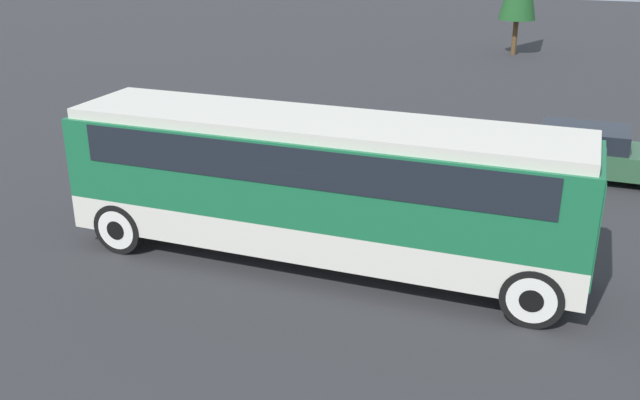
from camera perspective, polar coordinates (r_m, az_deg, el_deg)
ground_plane at (r=15.84m, az=0.00°, el=-4.93°), size 120.00×120.00×0.00m
tour_bus at (r=15.03m, az=0.35°, el=1.75°), size 11.08×2.55×3.25m
parked_car_near at (r=22.21m, az=20.59°, el=3.60°), size 4.67×1.97×1.47m
parked_car_mid at (r=21.35m, az=6.00°, el=4.19°), size 4.01×1.97×1.50m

